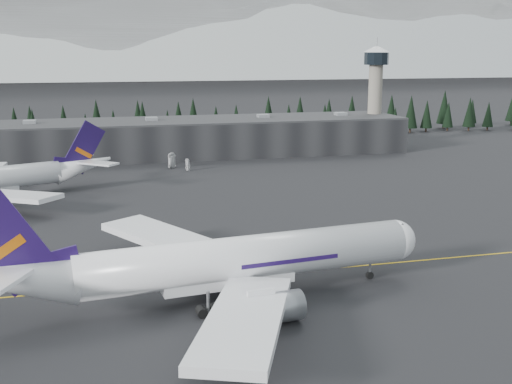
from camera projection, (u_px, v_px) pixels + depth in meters
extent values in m
plane|color=black|center=(286.00, 268.00, 108.54)|extent=(1400.00, 1400.00, 0.00)
cube|color=gold|center=(289.00, 272.00, 106.65)|extent=(400.00, 0.40, 0.02)
cube|color=black|center=(181.00, 138.00, 225.39)|extent=(160.00, 30.00, 12.00)
cube|color=#333335|center=(180.00, 120.00, 224.03)|extent=(160.00, 30.00, 0.60)
cylinder|color=gray|center=(375.00, 105.00, 244.55)|extent=(5.20, 5.20, 32.00)
cylinder|color=black|center=(376.00, 59.00, 240.84)|extent=(9.20, 9.20, 4.50)
cone|color=silver|center=(377.00, 49.00, 240.10)|extent=(10.00, 10.00, 2.00)
cube|color=black|center=(168.00, 123.00, 260.03)|extent=(360.00, 20.00, 15.00)
cylinder|color=white|center=(248.00, 257.00, 95.02)|extent=(51.01, 11.95, 6.60)
sphere|color=white|center=(395.00, 240.00, 103.76)|extent=(6.60, 6.60, 6.60)
cone|color=white|center=(10.00, 278.00, 83.41)|extent=(19.07, 8.53, 9.56)
cube|color=white|center=(177.00, 242.00, 108.70)|extent=(24.57, 30.45, 2.82)
cylinder|color=#96999E|center=(225.00, 259.00, 105.85)|extent=(7.55, 4.92, 4.18)
cube|color=white|center=(245.00, 319.00, 77.55)|extent=(19.65, 31.88, 2.82)
cylinder|color=#96999E|center=(276.00, 308.00, 85.76)|extent=(7.55, 4.92, 4.18)
cube|color=#210F49|center=(2.00, 237.00, 82.02)|extent=(13.91, 2.03, 16.38)
cube|color=#C65D0B|center=(5.00, 250.00, 82.45)|extent=(5.40, 1.18, 4.03)
cylinder|color=black|center=(370.00, 269.00, 103.19)|extent=(0.55, 0.55, 3.30)
cylinder|color=black|center=(190.00, 281.00, 97.83)|extent=(0.55, 0.55, 3.30)
cylinder|color=black|center=(208.00, 304.00, 88.79)|extent=(0.55, 0.55, 3.30)
cone|color=white|center=(83.00, 166.00, 170.40)|extent=(17.19, 10.97, 8.37)
cube|color=white|center=(8.00, 196.00, 146.08)|extent=(25.22, 23.80, 2.47)
cube|color=#1C0E42|center=(84.00, 147.00, 169.61)|extent=(11.64, 4.62, 14.35)
cube|color=#CC580C|center=(83.00, 153.00, 169.81)|extent=(4.60, 2.11, 3.53)
cube|color=white|center=(98.00, 163.00, 166.53)|extent=(10.91, 10.14, 0.48)
cube|color=white|center=(82.00, 157.00, 175.83)|extent=(6.12, 11.19, 0.48)
cylinder|color=black|center=(2.00, 197.00, 155.64)|extent=(0.48, 0.48, 2.89)
imported|color=silver|center=(172.00, 166.00, 201.28)|extent=(4.13, 5.52, 1.39)
imported|color=silver|center=(188.00, 169.00, 197.07)|extent=(4.09, 2.98, 1.30)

